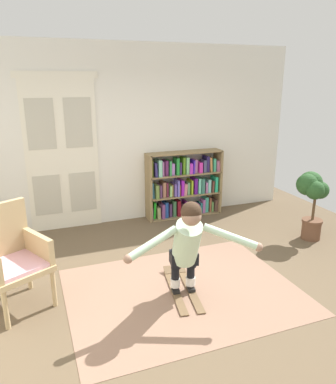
{
  "coord_description": "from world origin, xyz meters",
  "views": [
    {
      "loc": [
        -1.5,
        -3.33,
        2.33
      ],
      "look_at": [
        -0.01,
        0.59,
        1.05
      ],
      "focal_mm": 34.62,
      "sensor_mm": 36.0,
      "label": 1
    }
  ],
  "objects_px": {
    "bookshelf": "(184,186)",
    "skis_pair": "(182,288)",
    "wicker_chair": "(11,255)",
    "person_skier": "(187,242)",
    "potted_plant": "(311,194)"
  },
  "relations": [
    {
      "from": "bookshelf",
      "to": "skis_pair",
      "type": "bearing_deg",
      "value": -113.46
    },
    {
      "from": "wicker_chair",
      "to": "skis_pair",
      "type": "bearing_deg",
      "value": -11.88
    },
    {
      "from": "wicker_chair",
      "to": "person_skier",
      "type": "xyz_separation_m",
      "value": [
        1.75,
        -0.58,
        0.11
      ]
    },
    {
      "from": "wicker_chair",
      "to": "skis_pair",
      "type": "xyz_separation_m",
      "value": [
        1.78,
        -0.37,
        -0.56
      ]
    },
    {
      "from": "skis_pair",
      "to": "bookshelf",
      "type": "bearing_deg",
      "value": 66.54
    },
    {
      "from": "bookshelf",
      "to": "person_skier",
      "type": "distance_m",
      "value": 2.67
    },
    {
      "from": "bookshelf",
      "to": "potted_plant",
      "type": "bearing_deg",
      "value": -48.31
    },
    {
      "from": "potted_plant",
      "to": "skis_pair",
      "type": "relative_size",
      "value": 1.02
    },
    {
      "from": "wicker_chair",
      "to": "person_skier",
      "type": "distance_m",
      "value": 1.84
    },
    {
      "from": "bookshelf",
      "to": "wicker_chair",
      "type": "bearing_deg",
      "value": -145.66
    },
    {
      "from": "wicker_chair",
      "to": "bookshelf",
      "type": "bearing_deg",
      "value": 34.34
    },
    {
      "from": "person_skier",
      "to": "potted_plant",
      "type": "bearing_deg",
      "value": 20.42
    },
    {
      "from": "potted_plant",
      "to": "skis_pair",
      "type": "height_order",
      "value": "potted_plant"
    },
    {
      "from": "wicker_chair",
      "to": "potted_plant",
      "type": "relative_size",
      "value": 1.08
    },
    {
      "from": "wicker_chair",
      "to": "skis_pair",
      "type": "distance_m",
      "value": 1.9
    }
  ]
}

